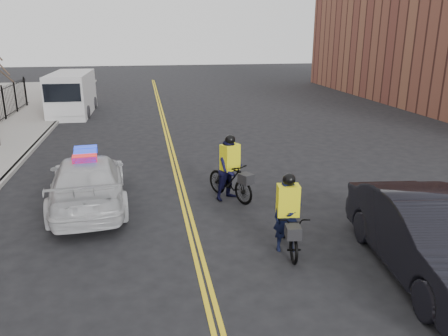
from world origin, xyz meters
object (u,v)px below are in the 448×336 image
cargo_van (72,94)px  cyclist_far (230,174)px  police_cruiser (88,181)px  cyclist_near (287,224)px  dark_sedan (431,238)px

cargo_van → cyclist_far: bearing=-65.8°
police_cruiser → cyclist_far: (4.25, -0.24, 0.04)m
cargo_van → cyclist_near: size_ratio=3.04×
police_cruiser → dark_sedan: dark_sedan is taller
police_cruiser → cargo_van: size_ratio=0.88×
dark_sedan → cyclist_near: size_ratio=2.58×
police_cruiser → cyclist_far: bearing=171.8°
cargo_van → cyclist_near: cargo_van is taller
dark_sedan → cyclist_near: bearing=154.9°
dark_sedan → cargo_van: size_ratio=0.85×
police_cruiser → dark_sedan: (7.53, -5.36, 0.09)m
police_cruiser → cargo_van: 16.13m
cargo_van → cyclist_far: 17.57m
cargo_van → dark_sedan: bearing=-63.4°
police_cruiser → cyclist_far: 4.26m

